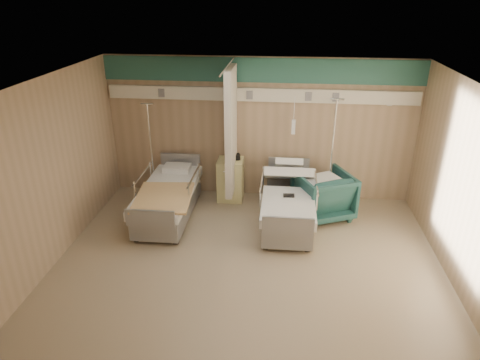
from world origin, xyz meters
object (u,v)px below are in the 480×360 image
(iv_stand_right, at_px, (329,185))
(bedside_cabinet, at_px, (231,180))
(bed_left, at_px, (168,202))
(visitor_armchair, at_px, (323,195))
(iv_stand_left, at_px, (154,181))
(bed_right, at_px, (288,208))

(iv_stand_right, bearing_deg, bedside_cabinet, 176.94)
(bed_left, distance_m, bedside_cabinet, 1.39)
(visitor_armchair, height_order, iv_stand_left, iv_stand_left)
(bedside_cabinet, relative_size, iv_stand_right, 0.40)
(bed_left, distance_m, iv_stand_left, 0.88)
(visitor_armchair, bearing_deg, iv_stand_right, -132.04)
(bed_left, xyz_separation_m, bedside_cabinet, (1.05, 0.90, 0.11))
(visitor_armchair, bearing_deg, bedside_cabinet, -40.53)
(iv_stand_left, bearing_deg, iv_stand_right, 1.16)
(bed_left, height_order, iv_stand_left, iv_stand_left)
(bed_right, distance_m, iv_stand_right, 1.13)
(bed_right, height_order, visitor_armchair, visitor_armchair)
(bedside_cabinet, xyz_separation_m, visitor_armchair, (1.80, -0.53, 0.01))
(bed_left, relative_size, visitor_armchair, 2.24)
(bedside_cabinet, bearing_deg, iv_stand_right, -3.06)
(bed_right, relative_size, bedside_cabinet, 2.54)
(bed_right, bearing_deg, bed_left, 180.00)
(bed_right, distance_m, bed_left, 2.20)
(iv_stand_right, bearing_deg, bed_right, -134.75)
(bed_right, relative_size, visitor_armchair, 2.24)
(bed_right, bearing_deg, iv_stand_right, 45.25)
(bed_right, height_order, iv_stand_right, iv_stand_right)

